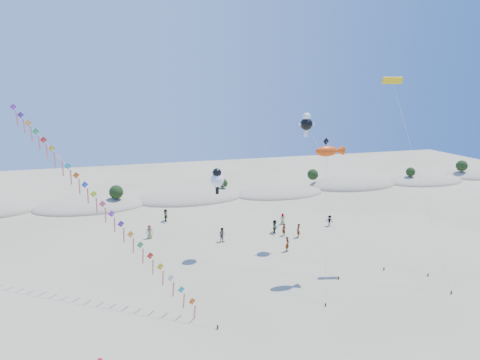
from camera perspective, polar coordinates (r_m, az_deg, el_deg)
name	(u,v)px	position (r m, az deg, el deg)	size (l,w,h in m)	color
dune_ridge	(196,197)	(69.83, -6.29, -2.48)	(145.30, 11.49, 5.57)	gray
kite_train	(95,196)	(38.79, -19.96, -2.19)	(17.37, 18.15, 17.62)	#3F2D1E
fish_kite	(330,151)	(39.83, 12.63, 4.00)	(4.50, 6.68, 13.23)	#3F2D1E
cartoon_kite_low	(217,179)	(44.33, -3.26, 0.14)	(10.94, 10.38, 10.06)	#3F2D1E
cartoon_kite_high	(307,123)	(47.62, 9.45, 8.00)	(5.94, 10.51, 15.87)	#3F2D1E
parafoil_kite	(394,85)	(44.86, 21.02, 12.45)	(2.64, 9.65, 19.79)	#3F2D1E
dark_kite	(352,176)	(49.89, 15.71, 0.52)	(4.50, 15.53, 12.46)	#3F2D1E
beachgoers	(242,226)	(53.30, 0.26, -6.52)	(25.19, 16.00, 1.81)	slate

